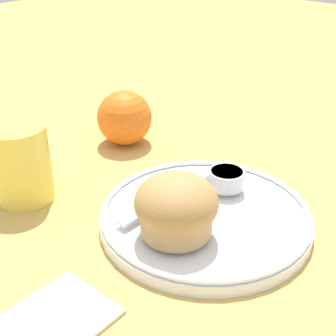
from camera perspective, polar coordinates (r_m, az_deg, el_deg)
name	(u,v)px	position (r m, az deg, el deg)	size (l,w,h in m)	color
ground_plane	(219,220)	(0.56, 6.20, -6.28)	(3.00, 3.00, 0.00)	tan
plate	(205,216)	(0.55, 4.54, -5.87)	(0.25, 0.25, 0.02)	white
muffin	(176,207)	(0.49, 1.02, -4.80)	(0.09, 0.09, 0.07)	tan
cream_ramekin	(227,178)	(0.58, 7.15, -1.20)	(0.04, 0.04, 0.02)	silver
berry_pair	(171,201)	(0.54, 0.34, -4.03)	(0.03, 0.02, 0.02)	#B7192D
butter_knife	(170,195)	(0.56, 0.23, -3.26)	(0.16, 0.02, 0.00)	silver
orange_fruit	(124,118)	(0.73, -5.33, 6.12)	(0.08, 0.08, 0.08)	orange
juice_glass	(21,163)	(0.60, -17.48, 0.53)	(0.07, 0.07, 0.10)	#EAD14C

